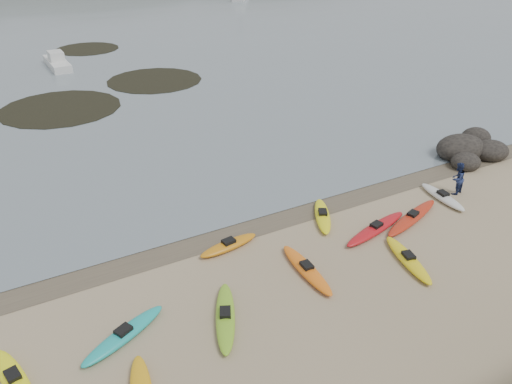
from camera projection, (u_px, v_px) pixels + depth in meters
ground at (256, 219)px, 24.26m from camera, size 600.00×600.00×0.00m
wet_sand at (259, 222)px, 24.02m from camera, size 60.00×60.00×0.00m
kayaks at (298, 267)px, 20.64m from camera, size 22.00×9.60×0.34m
person_east at (457, 178)px, 26.13m from camera, size 0.99×0.84×1.77m
rock_cluster at (470, 152)px, 30.77m from camera, size 5.08×3.70×1.61m
kelp_mats at (102, 81)px, 45.24m from camera, size 17.75×27.87×0.04m
far_hills at (106, 4)px, 197.75m from camera, size 550.00×135.00×80.00m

